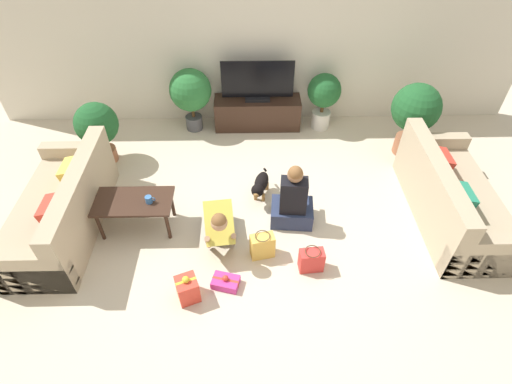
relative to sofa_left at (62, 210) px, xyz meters
name	(u,v)px	position (x,y,z in m)	size (l,w,h in m)	color
ground_plane	(260,232)	(2.39, -0.14, -0.29)	(16.00, 16.00, 0.00)	beige
wall_back	(256,42)	(2.39, 2.49, 1.01)	(8.40, 0.06, 2.60)	beige
sofa_left	(62,210)	(0.00, 0.00, 0.00)	(0.90, 1.98, 0.84)	tan
sofa_right	(451,198)	(4.79, 0.11, 0.00)	(0.90, 1.98, 0.84)	tan
coffee_table	(134,204)	(0.89, -0.02, 0.10)	(0.93, 0.50, 0.45)	#382319
tv_console	(257,113)	(2.42, 2.20, -0.05)	(1.38, 0.43, 0.50)	#382319
tv	(258,83)	(2.42, 2.20, 0.48)	(1.12, 0.20, 0.64)	black
potted_plant_corner_left	(97,127)	(0.14, 1.34, 0.30)	(0.60, 0.60, 0.94)	#A36042
potted_plant_back_right	(324,95)	(3.46, 2.15, 0.29)	(0.52, 0.52, 0.93)	beige
potted_plant_back_left	(191,92)	(1.38, 2.15, 0.37)	(0.65, 0.65, 1.03)	#4C4C51
potted_plant_corner_right	(415,111)	(4.64, 1.45, 0.43)	(0.69, 0.69, 1.12)	#A36042
person_kneeling	(219,223)	(1.92, -0.29, 0.04)	(0.40, 0.81, 0.77)	#23232D
person_sitting	(293,202)	(2.80, 0.04, 0.03)	(0.55, 0.51, 0.91)	#283351
dog	(260,185)	(2.42, 0.48, -0.07)	(0.27, 0.58, 0.35)	black
gift_box_a	(188,289)	(1.61, -1.05, -0.14)	(0.28, 0.28, 0.36)	red
gift_box_b	(226,282)	(2.00, -0.91, -0.24)	(0.33, 0.26, 0.16)	#CC3389
gift_bag_a	(311,260)	(2.96, -0.70, -0.15)	(0.28, 0.19, 0.31)	red
gift_bag_b	(262,246)	(2.42, -0.50, -0.13)	(0.30, 0.21, 0.34)	#E5B74C
mug	(149,200)	(1.10, -0.05, 0.20)	(0.12, 0.08, 0.09)	#386BAD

